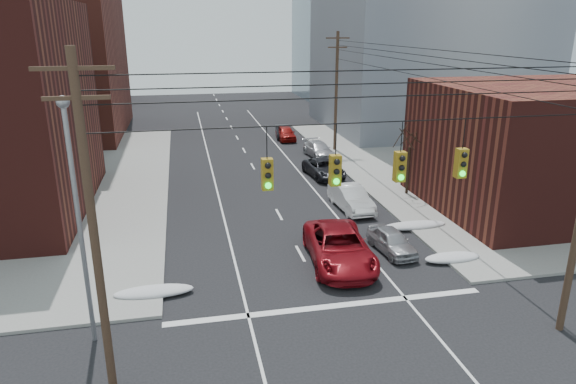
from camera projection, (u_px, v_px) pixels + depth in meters
name	position (u px, v px, depth m)	size (l,w,h in m)	color
sidewalk_ne	(553.00, 158.00, 46.31)	(40.00, 40.00, 0.15)	gray
building_brick_far	(42.00, 63.00, 77.93)	(22.00, 18.00, 12.00)	#491916
building_office	(428.00, 16.00, 57.31)	(22.00, 20.00, 25.00)	gray
building_glass	(364.00, 28.00, 82.36)	(20.00, 18.00, 22.00)	gray
building_storefront	(558.00, 147.00, 33.11)	(16.00, 12.00, 8.00)	#491916
utility_pole_left	(93.00, 227.00, 15.31)	(2.20, 0.28, 11.00)	#473323
utility_pole_far	(336.00, 90.00, 47.46)	(2.20, 0.28, 11.00)	#473323
traffic_signals	(368.00, 167.00, 16.53)	(17.00, 0.42, 2.02)	black
street_light	(77.00, 204.00, 17.99)	(0.44, 0.44, 9.32)	gray
bare_tree	(408.00, 164.00, 35.72)	(2.09, 2.20, 4.93)	black
snow_nw	(154.00, 292.00, 22.84)	(3.50, 1.08, 0.42)	silver
snow_ne	(452.00, 258.00, 26.18)	(3.00, 1.08, 0.42)	silver
snow_east_far	(414.00, 225.00, 30.37)	(4.00, 1.08, 0.42)	silver
red_pickup	(339.00, 247.00, 25.79)	(2.94, 6.37, 1.77)	maroon
parked_car_a	(392.00, 241.00, 27.15)	(1.49, 3.70, 1.26)	#A7A7AC
parked_car_b	(351.00, 198.00, 33.42)	(1.65, 4.72, 1.56)	white
parked_car_c	(324.00, 168.00, 40.65)	(2.28, 4.95, 1.38)	black
parked_car_d	(319.00, 150.00, 46.85)	(1.90, 4.68, 1.36)	#BCBCC1
parked_car_e	(286.00, 133.00, 53.74)	(1.70, 4.23, 1.44)	maroon
parked_car_f	(282.00, 132.00, 54.99)	(1.35, 3.86, 1.27)	black
lot_car_a	(46.00, 201.00, 32.81)	(1.42, 4.06, 1.34)	silver
lot_car_b	(72.00, 166.00, 40.91)	(2.22, 4.81, 1.34)	#A8A8AD
lot_car_c	(8.00, 189.00, 34.75)	(2.13, 5.25, 1.52)	black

